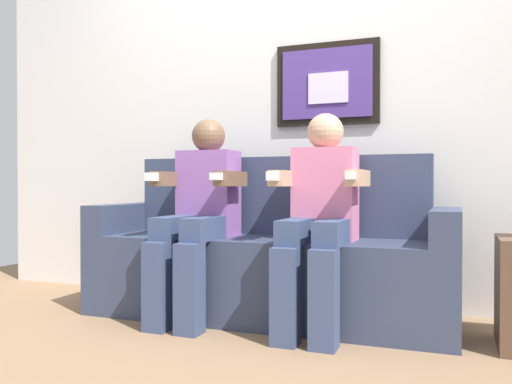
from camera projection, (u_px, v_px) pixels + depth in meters
ground_plane at (245, 333)px, 2.64m from camera, size 5.74×5.74×0.00m
back_wall_assembly at (292, 95)px, 3.33m from camera, size 4.41×0.10×2.60m
couch at (267, 261)px, 2.94m from camera, size 2.01×0.58×0.90m
person_on_left at (199, 209)px, 2.90m from camera, size 0.46×0.56×1.11m
person_on_right at (320, 211)px, 2.66m from camera, size 0.46×0.56×1.11m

